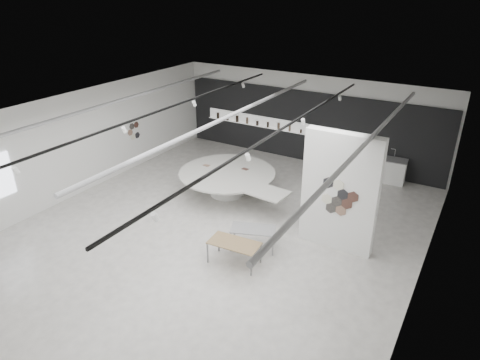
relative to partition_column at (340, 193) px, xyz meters
The scene contains 7 objects.
room 3.74m from the partition_column, 164.48° to the right, with size 12.02×14.02×3.82m.
back_wall_display 6.94m from the partition_column, 121.10° to the left, with size 11.80×0.27×3.10m.
partition_column is the anchor object (origin of this frame).
display_island 4.91m from the partition_column, 164.43° to the left, with size 4.72×3.91×0.92m.
sample_table_wood 3.36m from the partition_column, 133.04° to the right, with size 1.49×0.82×0.67m.
sample_table_stone 2.74m from the partition_column, 146.21° to the right, with size 1.47×1.09×0.68m.
kitchen_counter 5.67m from the partition_column, 89.26° to the left, with size 1.75×0.78×1.35m.
Camera 1 is at (6.65, -9.87, 7.29)m, focal length 32.00 mm.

